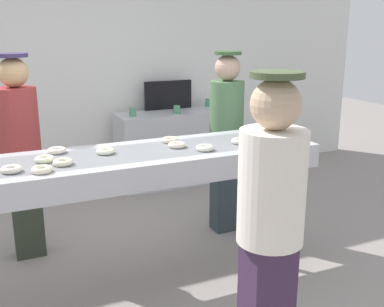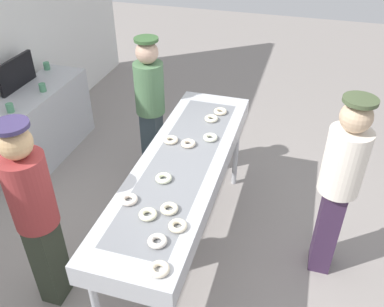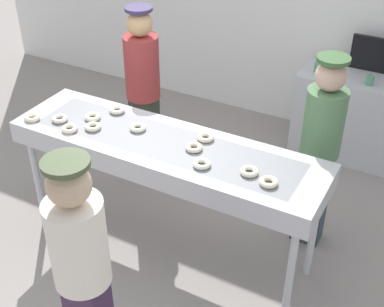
% 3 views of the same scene
% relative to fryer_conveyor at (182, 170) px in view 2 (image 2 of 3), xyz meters
% --- Properties ---
extents(ground_plane, '(16.00, 16.00, 0.00)m').
position_rel_fryer_conveyor_xyz_m(ground_plane, '(0.00, 0.00, -0.96)').
color(ground_plane, gray).
extents(fryer_conveyor, '(2.47, 0.68, 1.05)m').
position_rel_fryer_conveyor_xyz_m(fryer_conveyor, '(0.00, 0.00, 0.00)').
color(fryer_conveyor, '#B7BABF').
rests_on(fryer_conveyor, ground).
extents(sugar_donut_0, '(0.18, 0.18, 0.04)m').
position_rel_fryer_conveyor_xyz_m(sugar_donut_0, '(0.25, 0.18, 0.11)').
color(sugar_donut_0, '#F7E6C6').
rests_on(sugar_donut_0, fryer_conveyor).
extents(sugar_donut_1, '(0.18, 0.18, 0.04)m').
position_rel_fryer_conveyor_xyz_m(sugar_donut_1, '(-0.58, 0.21, 0.11)').
color(sugar_donut_1, '#F6E3D0').
rests_on(sugar_donut_1, fryer_conveyor).
extents(sugar_donut_2, '(0.17, 0.17, 0.04)m').
position_rel_fryer_conveyor_xyz_m(sugar_donut_2, '(-0.69, 0.02, 0.11)').
color(sugar_donut_2, '#F6F2CA').
rests_on(sugar_donut_2, fryer_conveyor).
extents(sugar_donut_3, '(0.15, 0.15, 0.04)m').
position_rel_fryer_conveyor_xyz_m(sugar_donut_3, '(-0.73, -0.21, 0.11)').
color(sugar_donut_3, '#F2E3C2').
rests_on(sugar_donut_3, fryer_conveyor).
extents(sugar_donut_4, '(0.18, 0.18, 0.04)m').
position_rel_fryer_conveyor_xyz_m(sugar_donut_4, '(-0.28, 0.05, 0.11)').
color(sugar_donut_4, '#EDF3CB').
rests_on(sugar_donut_4, fryer_conveyor).
extents(sugar_donut_5, '(0.18, 0.18, 0.04)m').
position_rel_fryer_conveyor_xyz_m(sugar_donut_5, '(-0.90, -0.13, 0.11)').
color(sugar_donut_5, silver).
rests_on(sugar_donut_5, fryer_conveyor).
extents(sugar_donut_6, '(0.18, 0.18, 0.04)m').
position_rel_fryer_conveyor_xyz_m(sugar_donut_6, '(0.38, -0.14, 0.11)').
color(sugar_donut_6, white).
rests_on(sugar_donut_6, fryer_conveyor).
extents(sugar_donut_7, '(0.13, 0.13, 0.04)m').
position_rel_fryer_conveyor_xyz_m(sugar_donut_7, '(0.87, -0.12, 0.11)').
color(sugar_donut_7, '#F9E7C3').
rests_on(sugar_donut_7, fryer_conveyor).
extents(sugar_donut_8, '(0.13, 0.13, 0.04)m').
position_rel_fryer_conveyor_xyz_m(sugar_donut_8, '(-0.59, -0.10, 0.11)').
color(sugar_donut_8, beige).
rests_on(sugar_donut_8, fryer_conveyor).
extents(sugar_donut_9, '(0.17, 0.17, 0.04)m').
position_rel_fryer_conveyor_xyz_m(sugar_donut_9, '(-1.10, -0.21, 0.11)').
color(sugar_donut_9, '#F7E7C8').
rests_on(sugar_donut_9, fryer_conveyor).
extents(sugar_donut_10, '(0.16, 0.16, 0.04)m').
position_rel_fryer_conveyor_xyz_m(sugar_donut_10, '(0.71, -0.07, 0.11)').
color(sugar_donut_10, '#EEE7C8').
rests_on(sugar_donut_10, fryer_conveyor).
extents(sugar_donut_11, '(0.18, 0.18, 0.04)m').
position_rel_fryer_conveyor_xyz_m(sugar_donut_11, '(0.24, 0.01, 0.11)').
color(sugar_donut_11, '#F4E1C6').
rests_on(sugar_donut_11, fryer_conveyor).
extents(worker_baker, '(0.31, 0.31, 1.68)m').
position_rel_fryer_conveyor_xyz_m(worker_baker, '(0.99, 0.67, -0.02)').
color(worker_baker, '#2D3B41').
rests_on(worker_baker, ground).
extents(worker_assistant, '(0.32, 0.32, 1.69)m').
position_rel_fryer_conveyor_xyz_m(worker_assistant, '(-0.77, 0.88, -0.00)').
color(worker_assistant, '#2F3628').
rests_on(worker_assistant, ground).
extents(customer_waiting, '(0.33, 0.33, 1.70)m').
position_rel_fryer_conveyor_xyz_m(customer_waiting, '(0.20, -1.25, 0.01)').
color(customer_waiting, '#37233F').
rests_on(customer_waiting, ground).
extents(prep_counter, '(1.41, 0.53, 0.89)m').
position_rel_fryer_conveyor_xyz_m(prep_counter, '(1.08, 2.14, -0.51)').
color(prep_counter, '#B7BABF').
rests_on(prep_counter, ground).
extents(paper_cup_0, '(0.08, 0.08, 0.09)m').
position_rel_fryer_conveyor_xyz_m(paper_cup_0, '(1.06, 2.03, -0.02)').
color(paper_cup_0, '#4C8C66').
rests_on(paper_cup_0, prep_counter).
extents(paper_cup_1, '(0.08, 0.08, 0.09)m').
position_rel_fryer_conveyor_xyz_m(paper_cup_1, '(1.63, 2.34, -0.02)').
color(paper_cup_1, '#4C8C66').
rests_on(paper_cup_1, prep_counter).
extents(paper_cup_2, '(0.08, 0.08, 0.09)m').
position_rel_fryer_conveyor_xyz_m(paper_cup_2, '(0.54, 2.07, -0.02)').
color(paper_cup_2, '#4C8C66').
rests_on(paper_cup_2, prep_counter).
extents(menu_display, '(0.61, 0.04, 0.35)m').
position_rel_fryer_conveyor_xyz_m(menu_display, '(1.08, 2.35, 0.11)').
color(menu_display, black).
rests_on(menu_display, prep_counter).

